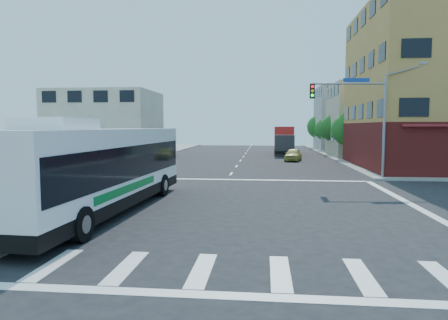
# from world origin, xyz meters

# --- Properties ---
(ground) EXTENTS (120.00, 120.00, 0.00)m
(ground) POSITION_xyz_m (0.00, 0.00, 0.00)
(ground) COLOR black
(ground) RESTS_ON ground
(building_east_near) EXTENTS (12.06, 10.06, 9.00)m
(building_east_near) POSITION_xyz_m (16.98, 33.98, 4.51)
(building_east_near) COLOR #B9AB8D
(building_east_near) RESTS_ON ground
(building_east_far) EXTENTS (12.06, 10.06, 10.00)m
(building_east_far) POSITION_xyz_m (16.98, 47.98, 5.01)
(building_east_far) COLOR #A5A49F
(building_east_far) RESTS_ON ground
(building_west) EXTENTS (12.06, 10.06, 8.00)m
(building_west) POSITION_xyz_m (-17.02, 29.98, 4.01)
(building_west) COLOR beige
(building_west) RESTS_ON ground
(signal_mast_ne) EXTENTS (7.91, 1.13, 8.07)m
(signal_mast_ne) POSITION_xyz_m (9.08, 10.62, 4.98)
(signal_mast_ne) COLOR gray
(signal_mast_ne) RESTS_ON ground
(street_tree_a) EXTENTS (3.60, 3.60, 5.53)m
(street_tree_a) POSITION_xyz_m (11.90, 27.92, 3.59)
(street_tree_a) COLOR #362513
(street_tree_a) RESTS_ON ground
(street_tree_b) EXTENTS (3.80, 3.80, 5.79)m
(street_tree_b) POSITION_xyz_m (11.90, 35.92, 3.75)
(street_tree_b) COLOR #362513
(street_tree_b) RESTS_ON ground
(street_tree_c) EXTENTS (3.40, 3.40, 5.29)m
(street_tree_c) POSITION_xyz_m (11.90, 43.92, 3.46)
(street_tree_c) COLOR #362513
(street_tree_c) RESTS_ON ground
(street_tree_d) EXTENTS (4.00, 4.00, 6.03)m
(street_tree_d) POSITION_xyz_m (11.90, 51.92, 3.88)
(street_tree_d) COLOR #362513
(street_tree_d) RESTS_ON ground
(transit_bus) EXTENTS (3.52, 13.53, 3.97)m
(transit_bus) POSITION_xyz_m (-4.31, -1.62, 1.94)
(transit_bus) COLOR black
(transit_bus) RESTS_ON ground
(box_truck) EXTENTS (2.57, 8.20, 3.67)m
(box_truck) POSITION_xyz_m (5.09, 34.82, 1.78)
(box_truck) COLOR #28282D
(box_truck) RESTS_ON ground
(parked_car) EXTENTS (2.31, 4.14, 1.33)m
(parked_car) POSITION_xyz_m (5.66, 25.54, 0.67)
(parked_car) COLOR #BCB54D
(parked_car) RESTS_ON ground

